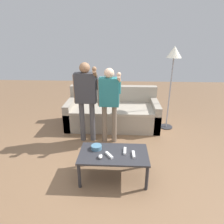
% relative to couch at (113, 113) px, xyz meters
% --- Properties ---
extents(ground_plane, '(12.00, 12.00, 0.00)m').
position_rel_couch_xyz_m(ground_plane, '(0.04, -1.55, -0.29)').
color(ground_plane, brown).
extents(couch, '(2.00, 0.93, 0.83)m').
position_rel_couch_xyz_m(couch, '(0.00, 0.00, 0.00)').
color(couch, '#9E9384').
rests_on(couch, ground).
extents(coffee_table, '(0.96, 0.54, 0.40)m').
position_rel_couch_xyz_m(coffee_table, '(0.10, -1.77, 0.06)').
color(coffee_table, '#2D2D33').
rests_on(coffee_table, ground).
extents(snack_bowl, '(0.15, 0.15, 0.06)m').
position_rel_couch_xyz_m(snack_bowl, '(-0.15, -1.68, 0.14)').
color(snack_bowl, teal).
rests_on(snack_bowl, coffee_table).
extents(game_remote_nunchuk, '(0.06, 0.09, 0.05)m').
position_rel_couch_xyz_m(game_remote_nunchuk, '(-0.08, -1.89, 0.13)').
color(game_remote_nunchuk, white).
rests_on(game_remote_nunchuk, coffee_table).
extents(floor_lamp, '(0.30, 0.30, 1.73)m').
position_rel_couch_xyz_m(floor_lamp, '(1.20, -0.08, 1.17)').
color(floor_lamp, '#2D2D33').
rests_on(floor_lamp, ground).
extents(player_left, '(0.44, 0.29, 1.50)m').
position_rel_couch_xyz_m(player_left, '(-0.45, -0.73, 0.66)').
color(player_left, '#47474C').
rests_on(player_left, ground).
extents(player_center, '(0.41, 0.29, 1.41)m').
position_rel_couch_xyz_m(player_center, '(-0.03, -0.76, 0.60)').
color(player_center, '#756656').
rests_on(player_center, ground).
extents(game_remote_wand_near, '(0.04, 0.16, 0.03)m').
position_rel_couch_xyz_m(game_remote_wand_near, '(0.25, -1.73, 0.13)').
color(game_remote_wand_near, white).
rests_on(game_remote_wand_near, coffee_table).
extents(game_remote_wand_far, '(0.12, 0.15, 0.03)m').
position_rel_couch_xyz_m(game_remote_wand_far, '(0.03, -1.84, 0.13)').
color(game_remote_wand_far, white).
rests_on(game_remote_wand_far, coffee_table).
extents(game_remote_wand_spare, '(0.04, 0.15, 0.03)m').
position_rel_couch_xyz_m(game_remote_wand_spare, '(0.37, -1.81, 0.13)').
color(game_remote_wand_spare, white).
rests_on(game_remote_wand_spare, coffee_table).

